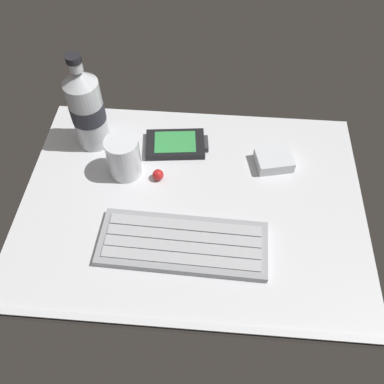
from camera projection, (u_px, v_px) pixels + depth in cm
name	position (u px, v px, depth cm)	size (l,w,h in cm)	color
ground_plane	(192.00, 206.00, 77.95)	(64.00, 48.00, 2.80)	silver
keyboard	(183.00, 244.00, 71.02)	(29.29, 11.78, 1.70)	#93969B
handheld_device	(176.00, 144.00, 85.03)	(13.35, 8.88, 1.50)	black
juice_cup	(124.00, 158.00, 78.55)	(6.40, 6.40, 8.50)	silver
water_bottle	(87.00, 108.00, 79.37)	(6.73, 6.73, 20.80)	silver
charger_block	(274.00, 160.00, 81.78)	(7.00, 5.60, 2.40)	silver
trackball_mouse	(158.00, 175.00, 79.71)	(2.20, 2.20, 2.20)	red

